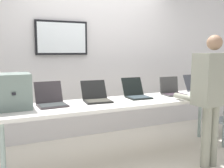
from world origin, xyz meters
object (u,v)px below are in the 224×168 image
object	(u,v)px
laptop_station_2	(136,93)
person	(212,89)
equipment_box	(13,91)
laptop_station_4	(199,88)
laptop_station_3	(172,91)
laptop_station_0	(51,100)
workbench	(127,104)
laptop_station_1	(96,97)
coffee_mug	(193,95)

from	to	relation	value
laptop_station_2	person	xyz separation A→B (m)	(0.60, -0.75, 0.12)
equipment_box	laptop_station_4	distance (m)	2.71
person	laptop_station_2	bearing A→B (deg)	128.38
laptop_station_3	laptop_station_4	distance (m)	0.54
laptop_station_0	laptop_station_3	size ratio (longest dim) A/B	1.17
workbench	laptop_station_3	size ratio (longest dim) A/B	9.93
laptop_station_1	laptop_station_2	bearing A→B (deg)	0.87
laptop_station_1	laptop_station_4	bearing A→B (deg)	0.61
laptop_station_3	laptop_station_4	bearing A→B (deg)	4.33
workbench	laptop_station_2	world-z (taller)	laptop_station_2
equipment_box	coffee_mug	distance (m)	2.27
workbench	laptop_station_0	size ratio (longest dim) A/B	8.52
laptop_station_0	laptop_station_3	xyz separation A→B (m)	(1.75, -0.01, -0.00)
laptop_station_1	laptop_station_4	distance (m)	1.72
person	workbench	bearing A→B (deg)	142.71
workbench	laptop_station_0	bearing A→B (deg)	173.39
laptop_station_1	person	xyz separation A→B (m)	(1.19, -0.75, 0.13)
laptop_station_3	laptop_station_4	size ratio (longest dim) A/B	0.77
laptop_station_0	laptop_station_1	size ratio (longest dim) A/B	0.90
person	coffee_mug	distance (m)	0.40
laptop_station_1	coffee_mug	distance (m)	1.30
laptop_station_2	laptop_station_4	xyz separation A→B (m)	(1.12, 0.01, -0.00)
laptop_station_4	person	bearing A→B (deg)	-124.66
equipment_box	person	bearing A→B (deg)	-18.69
equipment_box	laptop_station_1	size ratio (longest dim) A/B	0.94
laptop_station_0	laptop_station_4	xyz separation A→B (m)	(2.29, 0.03, -0.00)
workbench	laptop_station_2	bearing A→B (deg)	31.42
laptop_station_4	person	world-z (taller)	person
coffee_mug	person	bearing A→B (deg)	-98.42
equipment_box	laptop_station_4	size ratio (longest dim) A/B	0.93
equipment_box	laptop_station_1	distance (m)	1.00
laptop_station_0	laptop_station_1	bearing A→B (deg)	1.45
equipment_box	coffee_mug	size ratio (longest dim) A/B	4.37
laptop_station_2	laptop_station_3	world-z (taller)	laptop_station_2
workbench	laptop_station_1	bearing A→B (deg)	161.56
laptop_station_3	person	xyz separation A→B (m)	(0.01, -0.72, 0.12)
person	coffee_mug	size ratio (longest dim) A/B	17.86
laptop_station_0	coffee_mug	distance (m)	1.85
equipment_box	person	size ratio (longest dim) A/B	0.24
laptop_station_1	laptop_station_4	xyz separation A→B (m)	(1.72, 0.02, 0.00)
laptop_station_1	laptop_station_3	bearing A→B (deg)	-1.12
equipment_box	laptop_station_4	bearing A→B (deg)	0.57
person	coffee_mug	world-z (taller)	person
equipment_box	laptop_station_0	distance (m)	0.43
laptop_station_3	coffee_mug	distance (m)	0.36
laptop_station_4	coffee_mug	size ratio (longest dim) A/B	4.68
laptop_station_4	equipment_box	bearing A→B (deg)	-179.43
laptop_station_0	laptop_station_4	size ratio (longest dim) A/B	0.89
equipment_box	laptop_station_3	bearing A→B (deg)	-0.38
workbench	laptop_station_0	xyz separation A→B (m)	(-0.95, 0.11, 0.11)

